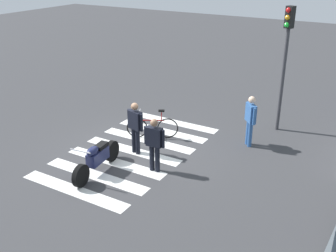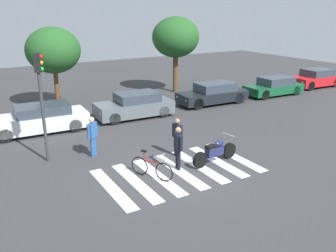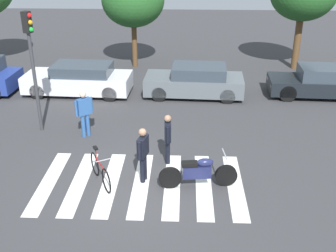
{
  "view_description": "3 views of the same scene",
  "coord_description": "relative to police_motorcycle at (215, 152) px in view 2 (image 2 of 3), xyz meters",
  "views": [
    {
      "loc": [
        9.23,
        6.74,
        5.76
      ],
      "look_at": [
        -0.03,
        1.29,
        1.13
      ],
      "focal_mm": 42.7,
      "sensor_mm": 36.0,
      "label": 1
    },
    {
      "loc": [
        -6.66,
        -10.38,
        5.81
      ],
      "look_at": [
        0.39,
        1.47,
        1.3
      ],
      "focal_mm": 38.47,
      "sensor_mm": 36.0,
      "label": 2
    },
    {
      "loc": [
        1.2,
        -10.22,
        6.6
      ],
      "look_at": [
        0.73,
        1.19,
        1.3
      ],
      "focal_mm": 44.74,
      "sensor_mm": 36.0,
      "label": 3
    }
  ],
  "objects": [
    {
      "name": "ground_plane",
      "position": [
        -1.63,
        0.07,
        -0.46
      ],
      "size": [
        60.0,
        60.0,
        0.0
      ],
      "primitive_type": "plane",
      "color": "#38383A"
    },
    {
      "name": "police_motorcycle",
      "position": [
        0.0,
        0.0,
        0.0
      ],
      "size": [
        2.23,
        0.62,
        1.04
      ],
      "color": "black",
      "rests_on": "ground_plane"
    },
    {
      "name": "leaning_bicycle",
      "position": [
        -2.8,
        0.08,
        -0.07
      ],
      "size": [
        0.88,
        1.55,
        1.01
      ],
      "color": "black",
      "rests_on": "ground_plane"
    },
    {
      "name": "officer_on_foot",
      "position": [
        -1.57,
        0.25,
        0.49
      ],
      "size": [
        0.31,
        0.65,
        1.67
      ],
      "color": "black",
      "rests_on": "ground_plane"
    },
    {
      "name": "officer_by_motorcycle",
      "position": [
        -0.91,
        1.35,
        0.45
      ],
      "size": [
        0.22,
        0.65,
        1.61
      ],
      "color": "black",
      "rests_on": "ground_plane"
    },
    {
      "name": "pedestrian_bystander",
      "position": [
        -3.89,
        3.09,
        0.51
      ],
      "size": [
        0.53,
        0.47,
        1.69
      ],
      "color": "#2D5999",
      "rests_on": "ground_plane"
    },
    {
      "name": "crosswalk_stripes",
      "position": [
        -1.63,
        0.07,
        -0.45
      ],
      "size": [
        5.85,
        3.41,
        0.01
      ],
      "color": "silver",
      "rests_on": "ground_plane"
    },
    {
      "name": "car_white_van",
      "position": [
        -5.11,
        7.37,
        0.2
      ],
      "size": [
        4.75,
        2.03,
        1.36
      ],
      "color": "black",
      "rests_on": "ground_plane"
    },
    {
      "name": "car_grey_coupe",
      "position": [
        0.04,
        7.32,
        0.21
      ],
      "size": [
        4.35,
        2.02,
        1.38
      ],
      "color": "black",
      "rests_on": "ground_plane"
    },
    {
      "name": "car_black_suv",
      "position": [
        5.62,
        7.47,
        0.19
      ],
      "size": [
        4.58,
        1.93,
        1.34
      ],
      "color": "black",
      "rests_on": "ground_plane"
    },
    {
      "name": "car_green_compact",
      "position": [
        10.78,
        7.2,
        0.16
      ],
      "size": [
        4.29,
        1.9,
        1.27
      ],
      "color": "black",
      "rests_on": "ground_plane"
    },
    {
      "name": "car_red_convertible",
      "position": [
        15.67,
        7.6,
        0.21
      ],
      "size": [
        4.08,
        2.03,
        1.38
      ],
      "color": "black",
      "rests_on": "ground_plane"
    },
    {
      "name": "traffic_light_pole",
      "position": [
        -5.62,
        3.53,
        2.4
      ],
      "size": [
        0.36,
        0.3,
        4.26
      ],
      "color": "#38383D",
      "rests_on": "ground_plane"
    },
    {
      "name": "street_tree_mid",
      "position": [
        -3.11,
        11.67,
        3.0
      ],
      "size": [
        3.19,
        3.19,
        4.83
      ],
      "color": "brown",
      "rests_on": "ground_plane"
    },
    {
      "name": "street_tree_far",
      "position": [
        5.4,
        11.67,
        3.42
      ],
      "size": [
        3.31,
        3.31,
        5.31
      ],
      "color": "brown",
      "rests_on": "ground_plane"
    }
  ]
}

